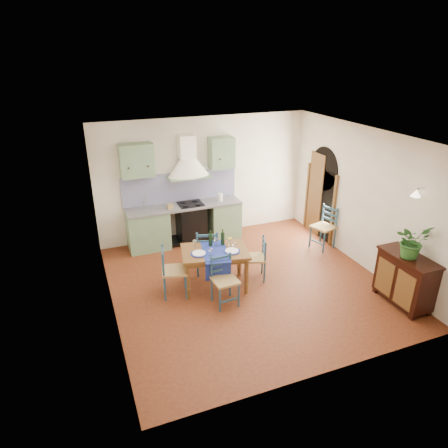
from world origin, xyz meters
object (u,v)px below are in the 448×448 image
at_px(dining_table, 215,255).
at_px(potted_plant, 412,241).
at_px(sideboard, 405,278).
at_px(chair_near, 224,280).

xyz_separation_m(dining_table, potted_plant, (2.84, -1.70, 0.55)).
bearing_deg(sideboard, potted_plant, -159.37).
bearing_deg(potted_plant, sideboard, 20.63).
distance_m(dining_table, potted_plant, 3.36).
height_order(chair_near, sideboard, sideboard).
bearing_deg(chair_near, potted_plant, -21.80).
xyz_separation_m(dining_table, sideboard, (2.87, -1.69, -0.17)).
bearing_deg(sideboard, dining_table, 149.52).
xyz_separation_m(dining_table, chair_near, (-0.03, -0.56, -0.21)).
xyz_separation_m(chair_near, potted_plant, (2.87, -1.15, 0.77)).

